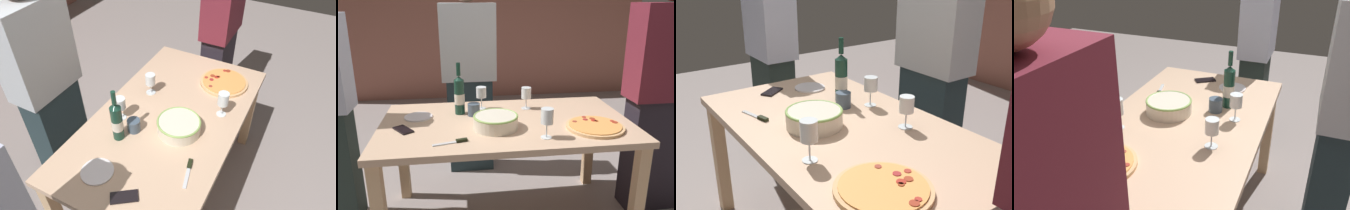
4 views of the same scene
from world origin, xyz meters
TOP-DOWN VIEW (x-y plane):
  - dining_table at (0.00, 0.00)m, footprint 1.60×0.90m
  - pizza at (0.52, -0.20)m, footprint 0.35×0.35m
  - serving_bowl at (-0.08, -0.12)m, footprint 0.27×0.27m
  - wine_bottle at (-0.29, 0.19)m, footprint 0.07×0.07m
  - wine_glass_near_pizza at (0.19, -0.30)m, footprint 0.07×0.07m
  - wine_glass_by_bottle at (-0.14, 0.27)m, footprint 0.07×0.07m
  - wine_glass_far_left at (0.18, 0.23)m, footprint 0.07×0.07m
  - cup_amber at (-0.20, 0.14)m, footprint 0.08×0.08m
  - side_plate at (-0.57, 0.14)m, footprint 0.18×0.18m
  - cell_phone at (-0.64, -0.08)m, footprint 0.14×0.16m
  - pizza_knife at (-0.33, -0.30)m, footprint 0.19×0.07m
  - person_host at (-0.21, 0.83)m, footprint 0.46×0.24m
  - person_guest_left at (-1.19, 0.18)m, footprint 0.40×0.24m

SIDE VIEW (x-z plane):
  - dining_table at x=0.00m, z-range 0.28..1.03m
  - side_plate at x=-0.57m, z-range 0.75..0.76m
  - cell_phone at x=-0.64m, z-range 0.75..0.76m
  - pizza_knife at x=-0.33m, z-range 0.75..0.76m
  - pizza at x=0.52m, z-range 0.75..0.78m
  - cup_amber at x=-0.20m, z-range 0.75..0.83m
  - serving_bowl at x=-0.08m, z-range 0.75..0.84m
  - person_guest_left at x=-1.19m, z-range 0.01..1.67m
  - wine_glass_far_left at x=0.18m, z-range 0.78..0.94m
  - person_host at x=-0.21m, z-range 0.01..1.72m
  - wine_glass_by_bottle at x=-0.14m, z-range 0.79..0.95m
  - wine_glass_near_pizza at x=0.19m, z-range 0.79..0.96m
  - wine_bottle at x=-0.29m, z-range 0.71..1.06m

